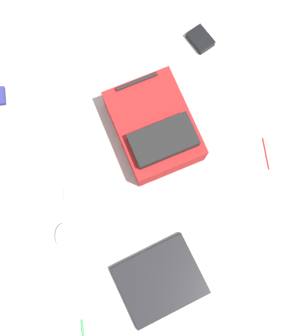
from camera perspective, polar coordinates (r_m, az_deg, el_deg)
name	(u,v)px	position (r m, az deg, el deg)	size (l,w,h in m)	color
ground_plane	(152,179)	(1.67, 0.78, -1.62)	(3.83, 3.83, 0.00)	gray
backpack	(155,128)	(1.64, 1.09, 5.74)	(0.33, 0.42, 0.18)	maroon
laptop	(160,280)	(1.64, 1.84, -15.76)	(0.35, 0.30, 0.03)	black
book_comic	(42,126)	(1.78, -14.83, 5.83)	(0.34, 0.32, 0.01)	silver
computer_mouse	(63,236)	(1.66, -11.91, -9.52)	(0.06, 0.10, 0.03)	silver
cable_coil	(53,194)	(1.70, -13.22, -3.63)	(0.12, 0.12, 0.01)	silver
power_brick	(200,39)	(1.88, 7.64, 17.76)	(0.08, 0.11, 0.04)	black
pen_black	(266,153)	(1.76, 16.62, 2.02)	(0.01, 0.01, 0.14)	red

